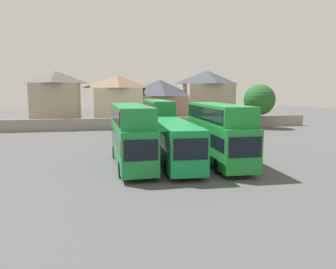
{
  "coord_description": "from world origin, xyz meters",
  "views": [
    {
      "loc": [
        -5.62,
        -25.13,
        5.97
      ],
      "look_at": [
        0.0,
        3.0,
        2.04
      ],
      "focal_mm": 34.23,
      "sensor_mm": 36.0,
      "label": 1
    }
  ],
  "objects_px": {
    "house_terrace_right": "(160,101)",
    "house_terrace_far_right": "(207,96)",
    "bus_1": "(131,132)",
    "bus_3": "(218,130)",
    "house_terrace_left": "(57,98)",
    "bus_4": "(140,123)",
    "bus_5": "(158,117)",
    "house_terrace_centre": "(118,100)",
    "bus_2": "(175,141)",
    "tree_left_of_lot": "(259,100)"
  },
  "relations": [
    {
      "from": "bus_2",
      "to": "bus_3",
      "type": "distance_m",
      "value": 3.77
    },
    {
      "from": "bus_2",
      "to": "bus_5",
      "type": "distance_m",
      "value": 15.16
    },
    {
      "from": "bus_2",
      "to": "house_terrace_centre",
      "type": "xyz_separation_m",
      "value": [
        -3.17,
        32.21,
        2.46
      ]
    },
    {
      "from": "bus_3",
      "to": "house_terrace_centre",
      "type": "height_order",
      "value": "house_terrace_centre"
    },
    {
      "from": "house_terrace_left",
      "to": "house_terrace_right",
      "type": "xyz_separation_m",
      "value": [
        17.62,
        -0.02,
        -0.65
      ]
    },
    {
      "from": "bus_1",
      "to": "bus_2",
      "type": "bearing_deg",
      "value": 83.45
    },
    {
      "from": "bus_1",
      "to": "house_terrace_left",
      "type": "height_order",
      "value": "house_terrace_left"
    },
    {
      "from": "bus_1",
      "to": "house_terrace_far_right",
      "type": "xyz_separation_m",
      "value": [
        16.96,
        32.74,
        2.22
      ]
    },
    {
      "from": "bus_1",
      "to": "bus_4",
      "type": "height_order",
      "value": "bus_1"
    },
    {
      "from": "bus_3",
      "to": "bus_5",
      "type": "relative_size",
      "value": 0.97
    },
    {
      "from": "bus_2",
      "to": "bus_4",
      "type": "bearing_deg",
      "value": -173.29
    },
    {
      "from": "bus_2",
      "to": "tree_left_of_lot",
      "type": "xyz_separation_m",
      "value": [
        18.9,
        22.63,
        2.56
      ]
    },
    {
      "from": "house_terrace_left",
      "to": "tree_left_of_lot",
      "type": "distance_m",
      "value": 33.51
    },
    {
      "from": "bus_2",
      "to": "house_terrace_right",
      "type": "xyz_separation_m",
      "value": [
        4.29,
        31.76,
        2.09
      ]
    },
    {
      "from": "house_terrace_right",
      "to": "house_terrace_far_right",
      "type": "distance_m",
      "value": 9.31
    },
    {
      "from": "bus_1",
      "to": "bus_3",
      "type": "height_order",
      "value": "bus_3"
    },
    {
      "from": "bus_3",
      "to": "bus_5",
      "type": "height_order",
      "value": "bus_3"
    },
    {
      "from": "house_terrace_centre",
      "to": "house_terrace_right",
      "type": "xyz_separation_m",
      "value": [
        7.46,
        -0.45,
        -0.38
      ]
    },
    {
      "from": "bus_4",
      "to": "house_terrace_right",
      "type": "xyz_separation_m",
      "value": [
        5.49,
        17.22,
        2.05
      ]
    },
    {
      "from": "house_terrace_right",
      "to": "house_terrace_far_right",
      "type": "height_order",
      "value": "house_terrace_far_right"
    },
    {
      "from": "house_terrace_right",
      "to": "bus_1",
      "type": "bearing_deg",
      "value": -103.89
    },
    {
      "from": "house_terrace_right",
      "to": "house_terrace_far_right",
      "type": "relative_size",
      "value": 0.96
    },
    {
      "from": "bus_3",
      "to": "bus_1",
      "type": "bearing_deg",
      "value": -90.32
    },
    {
      "from": "bus_1",
      "to": "house_terrace_far_right",
      "type": "distance_m",
      "value": 36.94
    },
    {
      "from": "house_terrace_right",
      "to": "bus_4",
      "type": "bearing_deg",
      "value": -107.68
    },
    {
      "from": "bus_3",
      "to": "tree_left_of_lot",
      "type": "height_order",
      "value": "tree_left_of_lot"
    },
    {
      "from": "bus_1",
      "to": "house_terrace_right",
      "type": "relative_size",
      "value": 1.17
    },
    {
      "from": "house_terrace_right",
      "to": "house_terrace_centre",
      "type": "bearing_deg",
      "value": 176.57
    },
    {
      "from": "bus_1",
      "to": "bus_5",
      "type": "relative_size",
      "value": 0.93
    },
    {
      "from": "bus_5",
      "to": "house_terrace_centre",
      "type": "bearing_deg",
      "value": -164.53
    },
    {
      "from": "house_terrace_centre",
      "to": "tree_left_of_lot",
      "type": "distance_m",
      "value": 24.05
    },
    {
      "from": "house_terrace_right",
      "to": "house_terrace_left",
      "type": "bearing_deg",
      "value": 179.92
    },
    {
      "from": "house_terrace_far_right",
      "to": "bus_2",
      "type": "bearing_deg",
      "value": -112.18
    },
    {
      "from": "bus_3",
      "to": "house_terrace_right",
      "type": "bearing_deg",
      "value": -179.38
    },
    {
      "from": "bus_4",
      "to": "bus_5",
      "type": "relative_size",
      "value": 0.94
    },
    {
      "from": "house_terrace_left",
      "to": "house_terrace_centre",
      "type": "relative_size",
      "value": 1.07
    },
    {
      "from": "bus_1",
      "to": "tree_left_of_lot",
      "type": "bearing_deg",
      "value": 133.14
    },
    {
      "from": "bus_2",
      "to": "bus_1",
      "type": "bearing_deg",
      "value": -92.75
    },
    {
      "from": "bus_3",
      "to": "house_terrace_right",
      "type": "distance_m",
      "value": 31.76
    },
    {
      "from": "house_terrace_right",
      "to": "tree_left_of_lot",
      "type": "distance_m",
      "value": 17.23
    },
    {
      "from": "house_terrace_left",
      "to": "house_terrace_far_right",
      "type": "bearing_deg",
      "value": 2.66
    },
    {
      "from": "house_terrace_left",
      "to": "tree_left_of_lot",
      "type": "xyz_separation_m",
      "value": [
        32.23,
        -9.15,
        -0.18
      ]
    },
    {
      "from": "house_terrace_left",
      "to": "house_terrace_centre",
      "type": "bearing_deg",
      "value": 2.39
    },
    {
      "from": "house_terrace_left",
      "to": "house_terrace_right",
      "type": "distance_m",
      "value": 17.63
    },
    {
      "from": "bus_1",
      "to": "house_terrace_right",
      "type": "bearing_deg",
      "value": 164.31
    },
    {
      "from": "bus_1",
      "to": "bus_3",
      "type": "bearing_deg",
      "value": 86.17
    },
    {
      "from": "bus_3",
      "to": "bus_4",
      "type": "relative_size",
      "value": 1.03
    },
    {
      "from": "bus_3",
      "to": "house_terrace_left",
      "type": "height_order",
      "value": "house_terrace_left"
    },
    {
      "from": "bus_3",
      "to": "bus_5",
      "type": "distance_m",
      "value": 15.26
    },
    {
      "from": "bus_4",
      "to": "bus_5",
      "type": "xyz_separation_m",
      "value": [
        2.39,
        0.55,
        0.69
      ]
    }
  ]
}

